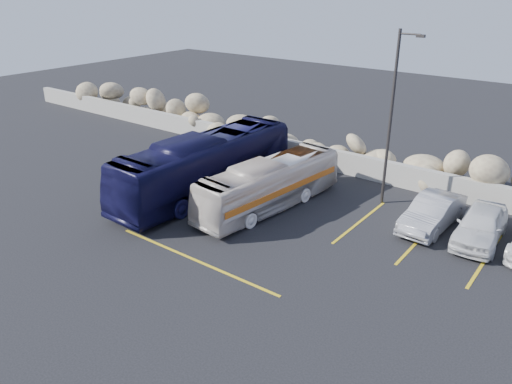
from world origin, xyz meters
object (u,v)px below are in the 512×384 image
Objects in this scene: vintage_bus at (269,184)px; tour_coach at (206,165)px; car_a at (481,225)px; lamppost at (392,115)px; car_b at (432,213)px.

tour_coach is at bearing -165.29° from vintage_bus.
car_a is at bearing 15.03° from tour_coach.
lamppost is 0.75× the size of tour_coach.
lamppost is 6.01m from car_a.
car_a is 0.99× the size of car_b.
vintage_bus reaches higher than car_a.
vintage_bus is at bearing -167.40° from car_a.
tour_coach is (-3.50, -0.52, 0.34)m from vintage_bus.
vintage_bus is 9.13m from car_a.
tour_coach is at bearing -151.14° from lamppost.
lamppost is at bearing 30.03° from tour_coach.
car_b is (6.79, 2.54, -0.45)m from vintage_bus.
vintage_bus is 1.97× the size of car_a.
car_b is (-1.98, 0.03, -0.02)m from car_a.
car_b is at bearing 175.86° from car_a.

